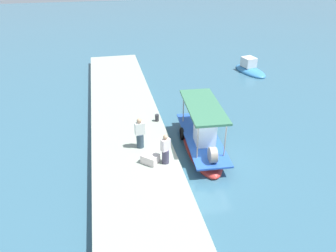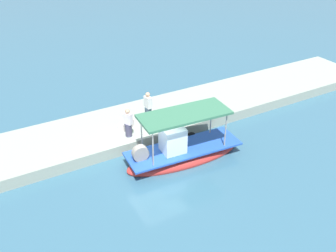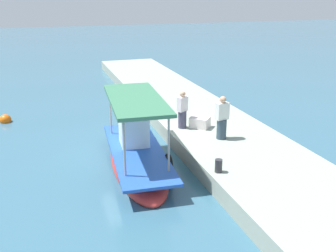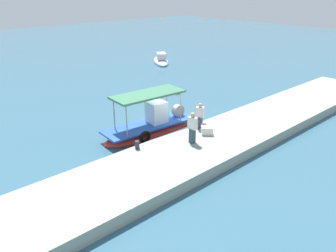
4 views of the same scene
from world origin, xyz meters
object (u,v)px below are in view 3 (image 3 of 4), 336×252
marker_buoy (5,120)px  mooring_bollard (219,166)px  fisherman_by_crate (182,111)px  main_fishing_boat (137,154)px  fisherman_near_bollard (222,120)px  cargo_crate (200,122)px

marker_buoy → mooring_bollard: bearing=-143.5°
mooring_bollard → marker_buoy: size_ratio=0.78×
fisherman_by_crate → mooring_bollard: 4.42m
fisherman_by_crate → marker_buoy: bearing=55.1°
main_fishing_boat → fisherman_near_bollard: (0.13, -3.47, 0.95)m
fisherman_near_bollard → mooring_bollard: fisherman_near_bollard is taller
fisherman_near_bollard → fisherman_by_crate: fisherman_near_bollard is taller
marker_buoy → cargo_crate: bearing=-123.3°
fisherman_near_bollard → mooring_bollard: 3.08m
fisherman_by_crate → mooring_bollard: (-4.38, 0.36, -0.51)m
mooring_bollard → cargo_crate: (4.20, -1.10, 0.01)m
main_fishing_boat → marker_buoy: main_fishing_boat is taller
fisherman_by_crate → mooring_bollard: fisherman_by_crate is taller
cargo_crate → fisherman_near_bollard: bearing=-169.0°
mooring_bollard → cargo_crate: 4.34m
cargo_crate → marker_buoy: cargo_crate is taller
mooring_bollard → marker_buoy: bearing=36.5°
fisherman_near_bollard → cargo_crate: fisherman_near_bollard is taller
main_fishing_boat → fisherman_by_crate: 3.17m
main_fishing_boat → fisherman_by_crate: main_fishing_boat is taller
fisherman_near_bollard → cargo_crate: 1.63m
mooring_bollard → marker_buoy: (9.56, 7.07, -0.73)m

